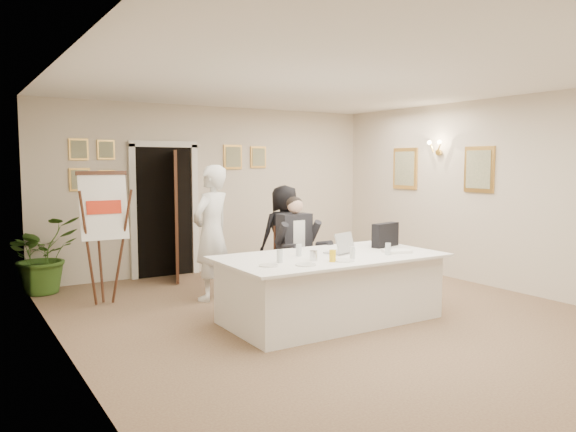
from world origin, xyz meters
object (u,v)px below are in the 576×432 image
Objects in this scene: conference_table at (330,287)px; flip_chart at (103,245)px; seated_man at (296,247)px; paper_stack at (397,251)px; laptop at (339,241)px; oj_glass at (333,256)px; laptop_bag at (385,235)px; potted_palm at (42,255)px; standing_man at (212,233)px; standing_woman at (284,234)px; steel_jug at (314,256)px.

flip_chart is at bearing 134.96° from conference_table.
seated_man reaches higher than paper_stack.
flip_chart reaches higher than laptop.
seated_man is 1.54m from oj_glass.
laptop_bag reaches higher than paper_stack.
potted_palm is 2.52× the size of laptop_bag.
paper_stack is at bearing -128.77° from laptop_bag.
seated_man is at bearing 112.97° from paper_stack.
flip_chart is at bearing 140.68° from paper_stack.
standing_man reaches higher than potted_palm.
conference_table is at bearing 86.84° from standing_man.
flip_chart is 1.13× the size of standing_woman.
standing_man is 2.10m from oj_glass.
seated_man reaches higher than conference_table.
potted_palm is at bearing -68.57° from standing_man.
laptop is at bearing -83.57° from seated_man.
seated_man is 4.01× the size of laptop.
seated_man is 2.53m from flip_chart.
standing_woman is (0.41, 0.99, 0.05)m from seated_man.
flip_chart reaches higher than paper_stack.
laptop is 0.71m from paper_stack.
oj_glass is (1.86, -2.47, 0.05)m from flip_chart.
standing_woman is 3.52m from potted_palm.
paper_stack is (0.57, -1.35, 0.08)m from seated_man.
flip_chart reaches higher than seated_man.
laptop is at bearing -41.47° from flip_chart.
laptop is (-0.03, -1.00, 0.21)m from seated_man.
standing_woman is 4.84× the size of paper_stack.
flip_chart reaches higher than oj_glass.
standing_man is 1.66× the size of potted_palm.
standing_man is 5.84× the size of paper_stack.
standing_woman is 1.94m from laptop_bag.
potted_palm reaches higher than oj_glass.
standing_woman is at bearing 75.79° from seated_man.
steel_jug is at bearing -151.67° from conference_table.
oj_glass is at bearing -99.03° from seated_man.
paper_stack is (0.79, -0.27, 0.40)m from conference_table.
potted_palm is at bearing 123.49° from steel_jug.
seated_man is 12.87× the size of steel_jug.
flip_chart is at bearing 126.93° from oj_glass.
conference_table is 1.14m from laptop_bag.
laptop is at bearing 93.15° from standing_man.
standing_woman reaches higher than oj_glass.
standing_man is at bearing 102.15° from steel_jug.
standing_man reaches higher than laptop.
standing_man reaches higher than standing_woman.
standing_woman is at bearing -0.50° from flip_chart.
potted_palm is at bearing 113.22° from laptop.
potted_palm is 8.43× the size of oj_glass.
conference_table is 0.93m from paper_stack.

